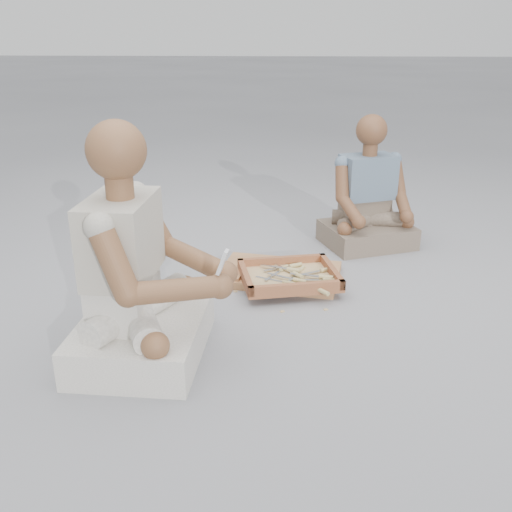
# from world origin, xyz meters

# --- Properties ---
(ground) EXTENTS (60.00, 60.00, 0.00)m
(ground) POSITION_xyz_m (0.00, 0.00, 0.00)
(ground) COLOR gray
(ground) RESTS_ON ground
(carved_panel) EXTENTS (0.69, 0.52, 0.04)m
(carved_panel) POSITION_xyz_m (0.02, 0.57, 0.02)
(carved_panel) COLOR #AD7B42
(carved_panel) RESTS_ON ground
(tool_tray) EXTENTS (0.55, 0.48, 0.06)m
(tool_tray) POSITION_xyz_m (0.07, 0.44, 0.06)
(tool_tray) COLOR brown
(tool_tray) RESTS_ON carved_panel
(chisel_0) EXTENTS (0.20, 0.13, 0.02)m
(chisel_0) POSITION_xyz_m (0.25, 0.51, 0.07)
(chisel_0) COLOR silver
(chisel_0) RESTS_ON tool_tray
(chisel_1) EXTENTS (0.12, 0.20, 0.02)m
(chisel_1) POSITION_xyz_m (0.03, 0.51, 0.07)
(chisel_1) COLOR silver
(chisel_1) RESTS_ON tool_tray
(chisel_2) EXTENTS (0.16, 0.18, 0.02)m
(chisel_2) POSITION_xyz_m (0.10, 0.45, 0.08)
(chisel_2) COLOR silver
(chisel_2) RESTS_ON tool_tray
(chisel_3) EXTENTS (0.22, 0.06, 0.02)m
(chisel_3) POSITION_xyz_m (0.24, 0.41, 0.08)
(chisel_3) COLOR silver
(chisel_3) RESTS_ON tool_tray
(chisel_4) EXTENTS (0.10, 0.21, 0.02)m
(chisel_4) POSITION_xyz_m (0.13, 0.51, 0.07)
(chisel_4) COLOR silver
(chisel_4) RESTS_ON tool_tray
(chisel_5) EXTENTS (0.21, 0.10, 0.02)m
(chisel_5) POSITION_xyz_m (0.05, 0.36, 0.07)
(chisel_5) COLOR silver
(chisel_5) RESTS_ON tool_tray
(chisel_6) EXTENTS (0.21, 0.09, 0.02)m
(chisel_6) POSITION_xyz_m (0.07, 0.49, 0.08)
(chisel_6) COLOR silver
(chisel_6) RESTS_ON tool_tray
(chisel_7) EXTENTS (0.22, 0.03, 0.02)m
(chisel_7) POSITION_xyz_m (0.25, 0.39, 0.07)
(chisel_7) COLOR silver
(chisel_7) RESTS_ON tool_tray
(chisel_8) EXTENTS (0.16, 0.18, 0.02)m
(chisel_8) POSITION_xyz_m (0.22, 0.28, 0.07)
(chisel_8) COLOR silver
(chisel_8) RESTS_ON tool_tray
(chisel_9) EXTENTS (0.20, 0.12, 0.02)m
(chisel_9) POSITION_xyz_m (0.11, 0.36, 0.08)
(chisel_9) COLOR silver
(chisel_9) RESTS_ON tool_tray
(chisel_10) EXTENTS (0.20, 0.12, 0.02)m
(chisel_10) POSITION_xyz_m (0.08, 0.56, 0.07)
(chisel_10) COLOR silver
(chisel_10) RESTS_ON tool_tray
(wood_chip_0) EXTENTS (0.02, 0.02, 0.00)m
(wood_chip_0) POSITION_xyz_m (-0.27, 0.31, 0.00)
(wood_chip_0) COLOR #D1B67B
(wood_chip_0) RESTS_ON ground
(wood_chip_1) EXTENTS (0.02, 0.02, 0.00)m
(wood_chip_1) POSITION_xyz_m (-0.16, 0.40, 0.00)
(wood_chip_1) COLOR #D1B67B
(wood_chip_1) RESTS_ON ground
(wood_chip_2) EXTENTS (0.02, 0.02, 0.00)m
(wood_chip_2) POSITION_xyz_m (-0.20, 0.38, 0.00)
(wood_chip_2) COLOR #D1B67B
(wood_chip_2) RESTS_ON ground
(wood_chip_3) EXTENTS (0.02, 0.02, 0.00)m
(wood_chip_3) POSITION_xyz_m (-0.22, 0.79, 0.00)
(wood_chip_3) COLOR #D1B67B
(wood_chip_3) RESTS_ON ground
(wood_chip_4) EXTENTS (0.02, 0.02, 0.00)m
(wood_chip_4) POSITION_xyz_m (0.01, 0.34, 0.00)
(wood_chip_4) COLOR #D1B67B
(wood_chip_4) RESTS_ON ground
(wood_chip_5) EXTENTS (0.02, 0.02, 0.00)m
(wood_chip_5) POSITION_xyz_m (0.25, 0.20, 0.00)
(wood_chip_5) COLOR #D1B67B
(wood_chip_5) RESTS_ON ground
(wood_chip_6) EXTENTS (0.02, 0.02, 0.00)m
(wood_chip_6) POSITION_xyz_m (0.07, 0.70, 0.00)
(wood_chip_6) COLOR #D1B67B
(wood_chip_6) RESTS_ON ground
(wood_chip_7) EXTENTS (0.02, 0.02, 0.00)m
(wood_chip_7) POSITION_xyz_m (0.04, 0.17, 0.00)
(wood_chip_7) COLOR #D1B67B
(wood_chip_7) RESTS_ON ground
(wood_chip_8) EXTENTS (0.02, 0.02, 0.00)m
(wood_chip_8) POSITION_xyz_m (-0.25, 0.64, 0.00)
(wood_chip_8) COLOR #D1B67B
(wood_chip_8) RESTS_ON ground
(craftsman) EXTENTS (0.64, 0.62, 0.95)m
(craftsman) POSITION_xyz_m (-0.52, -0.24, 0.32)
(craftsman) COLOR silver
(craftsman) RESTS_ON ground
(companion) EXTENTS (0.62, 0.56, 0.79)m
(companion) POSITION_xyz_m (0.54, 1.12, 0.26)
(companion) COLOR #776855
(companion) RESTS_ON ground
(mobile_phone) EXTENTS (0.05, 0.05, 0.10)m
(mobile_phone) POSITION_xyz_m (-0.18, -0.31, 0.44)
(mobile_phone) COLOR silver
(mobile_phone) RESTS_ON craftsman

